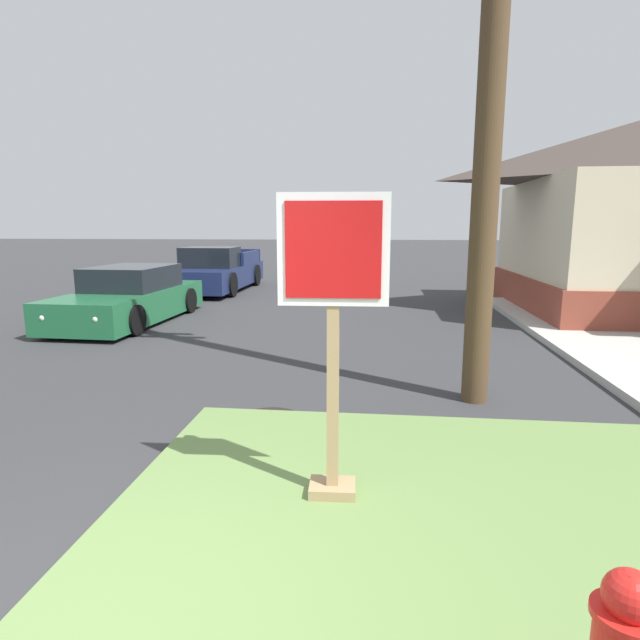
{
  "coord_description": "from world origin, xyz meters",
  "views": [
    {
      "loc": [
        1.5,
        -2.0,
        2.15
      ],
      "look_at": [
        0.83,
        4.07,
        1.03
      ],
      "focal_mm": 28.88,
      "sensor_mm": 36.0,
      "label": 1
    }
  ],
  "objects_px": {
    "stop_sign": "(333,350)",
    "manhole_cover": "(270,419)",
    "parked_sedan_green": "(130,298)",
    "pickup_truck_navy": "(217,272)"
  },
  "relations": [
    {
      "from": "stop_sign",
      "to": "manhole_cover",
      "type": "distance_m",
      "value": 2.27
    },
    {
      "from": "stop_sign",
      "to": "parked_sedan_green",
      "type": "relative_size",
      "value": 0.51
    },
    {
      "from": "stop_sign",
      "to": "manhole_cover",
      "type": "bearing_deg",
      "value": 116.53
    },
    {
      "from": "stop_sign",
      "to": "manhole_cover",
      "type": "relative_size",
      "value": 3.29
    },
    {
      "from": "parked_sedan_green",
      "to": "pickup_truck_navy",
      "type": "height_order",
      "value": "pickup_truck_navy"
    },
    {
      "from": "manhole_cover",
      "to": "parked_sedan_green",
      "type": "height_order",
      "value": "parked_sedan_green"
    },
    {
      "from": "parked_sedan_green",
      "to": "stop_sign",
      "type": "bearing_deg",
      "value": -54.24
    },
    {
      "from": "manhole_cover",
      "to": "pickup_truck_navy",
      "type": "xyz_separation_m",
      "value": [
        -4.17,
        11.32,
        0.61
      ]
    },
    {
      "from": "manhole_cover",
      "to": "pickup_truck_navy",
      "type": "height_order",
      "value": "pickup_truck_navy"
    },
    {
      "from": "manhole_cover",
      "to": "parked_sedan_green",
      "type": "distance_m",
      "value": 7.13
    }
  ]
}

